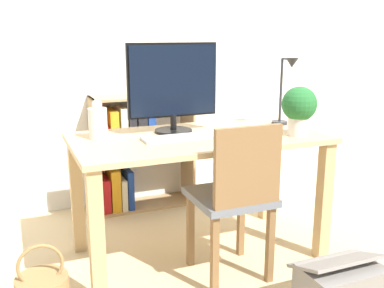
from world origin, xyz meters
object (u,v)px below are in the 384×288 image
vase (98,122)px  bookshelf (129,152)px  desk_lamp (286,85)px  chair (235,195)px  keyboard (179,138)px  monitor (173,84)px  potted_plant (299,107)px

vase → bookshelf: size_ratio=0.25×
bookshelf → desk_lamp: bearing=-45.9°
chair → vase: bearing=141.2°
bookshelf → keyboard: bearing=-86.5°
monitor → keyboard: (-0.03, -0.18, -0.27)m
vase → desk_lamp: desk_lamp is taller
keyboard → bookshelf: size_ratio=0.48×
potted_plant → bookshelf: potted_plant is taller
keyboard → vase: vase is taller
desk_lamp → potted_plant: size_ratio=1.51×
potted_plant → chair: 0.63m
monitor → desk_lamp: monitor is taller
monitor → bookshelf: 0.94m
monitor → potted_plant: bearing=-29.5°
vase → potted_plant: bearing=-18.5°
keyboard → desk_lamp: size_ratio=0.97×
chair → potted_plant: bearing=14.1°
monitor → bookshelf: monitor is taller
chair → bookshelf: chair is taller
potted_plant → chair: (-0.46, -0.12, -0.41)m
monitor → bookshelf: bearing=96.7°
keyboard → vase: 0.45m
vase → chair: 0.85m
chair → bookshelf: bearing=101.2°
monitor → desk_lamp: size_ratio=1.27×
keyboard → chair: 0.44m
monitor → bookshelf: (-0.09, 0.74, -0.58)m
monitor → keyboard: size_ratio=1.32×
potted_plant → chair: bearing=-165.2°
keyboard → vase: (-0.41, 0.18, 0.09)m
chair → keyboard: bearing=123.3°
keyboard → desk_lamp: bearing=6.9°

